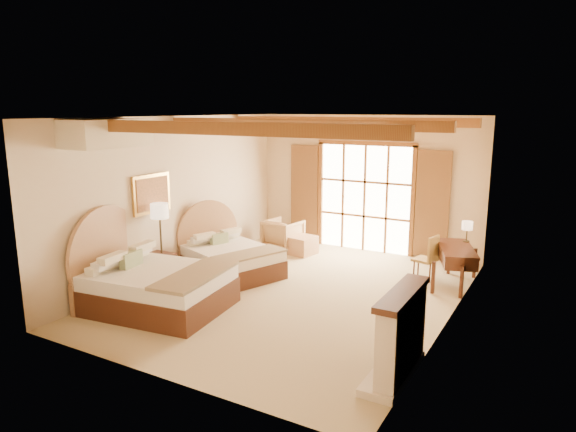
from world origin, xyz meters
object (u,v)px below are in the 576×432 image
Objects in this scene: nightstand at (158,270)px; bed_near at (150,281)px; armchair at (283,235)px; bed_far at (226,256)px; desk at (455,265)px.

bed_near is at bearing -54.72° from nightstand.
armchair is at bearing 75.08° from nightstand.
bed_far reaches higher than armchair.
bed_near is at bearing -159.56° from desk.
armchair is (0.81, 3.39, 0.06)m from nightstand.
armchair is 0.53× the size of desk.
desk is at bearing 33.49° from bed_near.
bed_near is 2.09m from bed_far.
armchair is at bearing 151.89° from desk.
nightstand is 0.40× the size of desk.
bed_near reaches higher than armchair.
desk reaches higher than armchair.
nightstand is at bearing -170.64° from desk.
bed_near reaches higher than desk.
desk is (4.16, -0.59, 0.04)m from armchair.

